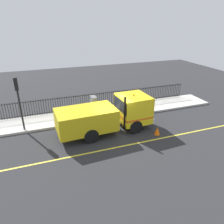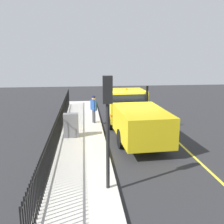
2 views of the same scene
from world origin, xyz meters
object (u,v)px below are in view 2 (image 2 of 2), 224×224
traffic_light_near (108,110)px  traffic_cone (148,118)px  work_truck (133,113)px  worker_standing (94,106)px  utility_cabinet (71,125)px

traffic_light_near → traffic_cone: bearing=69.5°
work_truck → traffic_cone: (-1.62, -2.76, -1.04)m
work_truck → traffic_light_near: bearing=-111.3°
worker_standing → traffic_cone: bearing=71.2°
traffic_cone → worker_standing: bearing=5.5°
work_truck → traffic_cone: 3.36m
work_truck → traffic_light_near: (1.95, 5.80, 1.49)m
worker_standing → utility_cabinet: 3.08m
worker_standing → utility_cabinet: worker_standing is taller
work_truck → worker_standing: size_ratio=3.77×
traffic_light_near → utility_cabinet: traffic_light_near is taller
utility_cabinet → work_truck: bearing=-174.3°
utility_cabinet → traffic_cone: (-5.03, -3.10, -0.52)m
work_truck → traffic_cone: bearing=56.8°
work_truck → utility_cabinet: size_ratio=5.21×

